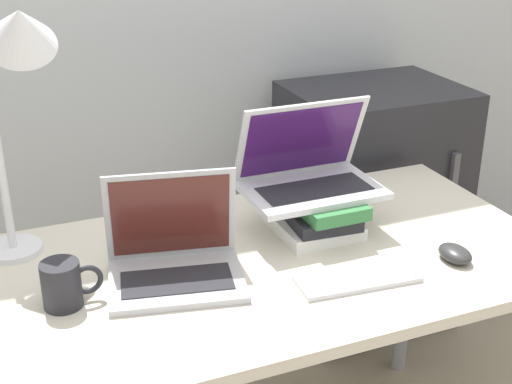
% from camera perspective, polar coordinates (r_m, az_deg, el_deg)
% --- Properties ---
extents(desk, '(1.40, 0.76, 0.74)m').
position_cam_1_polar(desk, '(1.78, 1.16, -7.57)').
color(desk, beige).
rests_on(desk, ground_plane).
extents(laptop_left, '(0.34, 0.29, 0.24)m').
position_cam_1_polar(laptop_left, '(1.64, -6.53, -5.30)').
color(laptop_left, '#B2B2B7').
rests_on(laptop_left, desk).
extents(book_stack, '(0.20, 0.27, 0.10)m').
position_cam_1_polar(book_stack, '(1.85, 4.81, -1.61)').
color(book_stack, white).
rests_on(book_stack, desk).
extents(laptop_on_books, '(0.35, 0.23, 0.23)m').
position_cam_1_polar(laptop_on_books, '(1.84, 4.21, 1.54)').
color(laptop_on_books, silver).
rests_on(laptop_on_books, book_stack).
extents(wireless_keyboard, '(0.29, 0.12, 0.01)m').
position_cam_1_polar(wireless_keyboard, '(1.65, 8.14, -6.87)').
color(wireless_keyboard, silver).
rests_on(wireless_keyboard, desk).
extents(mouse, '(0.07, 0.10, 0.04)m').
position_cam_1_polar(mouse, '(1.78, 15.64, -4.76)').
color(mouse, '#2D2D2D').
rests_on(mouse, desk).
extents(mug, '(0.13, 0.08, 0.10)m').
position_cam_1_polar(mug, '(1.58, -15.16, -7.15)').
color(mug, '#232328').
rests_on(mug, desk).
extents(desk_lamp, '(0.23, 0.20, 0.64)m').
position_cam_1_polar(desk_lamp, '(1.67, -18.54, 9.98)').
color(desk_lamp, white).
rests_on(desk_lamp, desk).
extents(mini_fridge, '(0.60, 0.48, 0.92)m').
position_cam_1_polar(mini_fridge, '(2.68, 9.02, -1.31)').
color(mini_fridge, '#232328').
rests_on(mini_fridge, ground_plane).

